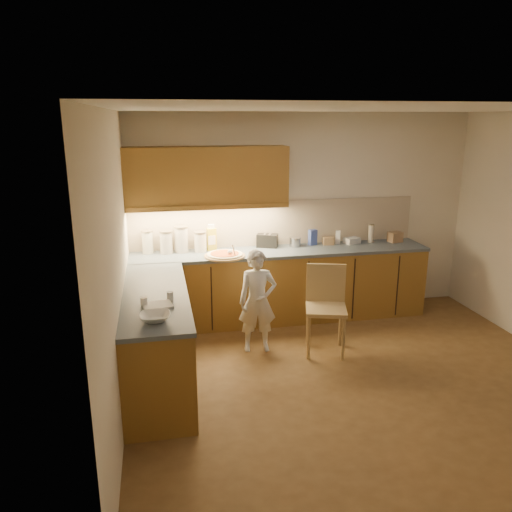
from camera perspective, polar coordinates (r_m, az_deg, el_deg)
name	(u,v)px	position (r m, az deg, el deg)	size (l,w,h in m)	color
room	(368,214)	(4.67, 12.71, 4.66)	(4.54, 4.50, 2.62)	brown
l_counter	(245,300)	(5.89, -1.27, -5.00)	(3.77, 2.62, 0.92)	olive
backsplash	(276,223)	(6.49, 2.29, 3.81)	(3.75, 0.02, 0.58)	#B8A78F
upper_cabinets	(207,176)	(6.08, -5.65, 9.05)	(1.95, 0.36, 0.73)	olive
pizza_on_board	(225,255)	(5.97, -3.57, 0.11)	(0.49, 0.49, 0.20)	tan
child	(258,301)	(5.51, 0.18, -5.19)	(0.42, 0.28, 1.16)	silver
wooden_chair	(326,302)	(5.58, 7.98, -5.25)	(0.54, 0.54, 0.97)	tan
mixing_bowl	(155,317)	(4.20, -11.45, -6.86)	(0.25, 0.25, 0.06)	white
canister_a	(148,242)	(6.23, -12.29, 1.59)	(0.14, 0.14, 0.29)	silver
canister_b	(166,242)	(6.19, -10.22, 1.60)	(0.16, 0.16, 0.28)	beige
canister_c	(181,239)	(6.21, -8.53, 1.93)	(0.18, 0.18, 0.33)	beige
canister_d	(200,241)	(6.21, -6.39, 1.66)	(0.16, 0.16, 0.26)	white
oil_jug	(212,239)	(6.24, -5.11, 2.00)	(0.12, 0.09, 0.33)	gold
toaster	(267,241)	(6.40, 1.31, 1.78)	(0.30, 0.24, 0.17)	black
steel_pot	(295,242)	(6.46, 4.47, 1.63)	(0.15, 0.15, 0.12)	#B0AFB5
blue_box	(313,237)	(6.55, 6.50, 2.14)	(0.10, 0.07, 0.20)	#374BA5
card_box_a	(328,241)	(6.60, 8.26, 1.72)	(0.14, 0.10, 0.10)	#A38058
white_bottle	(338,237)	(6.65, 9.34, 2.12)	(0.06, 0.06, 0.18)	white
flat_pack	(352,241)	(6.72, 10.90, 1.75)	(0.20, 0.14, 0.08)	silver
tall_jar	(371,233)	(6.80, 13.01, 2.54)	(0.08, 0.08, 0.25)	beige
card_box_b	(395,237)	(6.93, 15.61, 2.11)	(0.17, 0.13, 0.13)	tan
dough_cloth	(158,305)	(4.50, -11.18, -5.56)	(0.25, 0.20, 0.02)	silver
spice_jar_a	(144,302)	(4.52, -12.67, -5.13)	(0.06, 0.06, 0.08)	white
spice_jar_b	(170,296)	(4.62, -9.78, -4.52)	(0.06, 0.06, 0.08)	white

